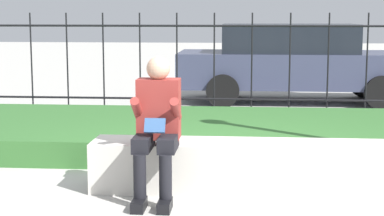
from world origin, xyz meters
name	(u,v)px	position (x,y,z in m)	size (l,w,h in m)	color
ground_plane	(223,191)	(0.00, 0.00, 0.00)	(60.00, 60.00, 0.00)	#B2AFA8
stone_bench	(239,169)	(0.14, 0.00, 0.21)	(2.74, 0.52, 0.47)	beige
person_seated_reader	(157,122)	(-0.58, -0.29, 0.69)	(0.42, 0.73, 1.27)	black
grass_berm	(229,134)	(0.00, 2.09, 0.15)	(10.05, 2.77, 0.29)	#33662D
iron_fence	(233,65)	(0.00, 3.99, 0.87)	(8.05, 0.03, 1.65)	black
car_parked_center	(295,62)	(1.12, 6.18, 0.76)	(4.42, 1.84, 1.45)	#383D56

